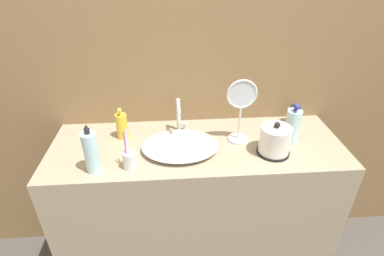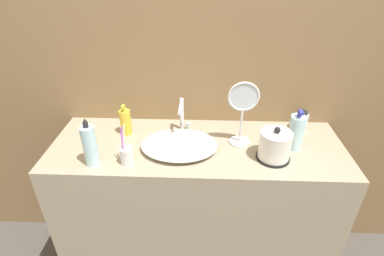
# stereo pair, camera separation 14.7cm
# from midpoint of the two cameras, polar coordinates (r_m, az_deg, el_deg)

# --- Properties ---
(wall_back) EXTENTS (6.00, 0.04, 2.60)m
(wall_back) POSITION_cam_midpoint_polar(r_m,az_deg,el_deg) (1.62, -2.50, 13.80)
(wall_back) COLOR olive
(wall_back) RESTS_ON ground_plane
(vanity_counter) EXTENTS (1.49, 0.52, 0.92)m
(vanity_counter) POSITION_cam_midpoint_polar(r_m,az_deg,el_deg) (1.83, -1.54, -15.25)
(vanity_counter) COLOR gray
(vanity_counter) RESTS_ON ground_plane
(sink_basin) EXTENTS (0.38, 0.29, 0.05)m
(sink_basin) POSITION_cam_midpoint_polar(r_m,az_deg,el_deg) (1.48, -5.11, -3.41)
(sink_basin) COLOR silver
(sink_basin) RESTS_ON vanity_counter
(faucet) EXTENTS (0.06, 0.16, 0.19)m
(faucet) POSITION_cam_midpoint_polar(r_m,az_deg,el_deg) (1.59, -5.06, 2.50)
(faucet) COLOR silver
(faucet) RESTS_ON vanity_counter
(electric_kettle) EXTENTS (0.16, 0.16, 0.17)m
(electric_kettle) POSITION_cam_midpoint_polar(r_m,az_deg,el_deg) (1.47, 12.71, -2.60)
(electric_kettle) COLOR black
(electric_kettle) RESTS_ON vanity_counter
(toothbrush_cup) EXTENTS (0.06, 0.06, 0.20)m
(toothbrush_cup) POSITION_cam_midpoint_polar(r_m,az_deg,el_deg) (1.40, -14.80, -5.92)
(toothbrush_cup) COLOR silver
(toothbrush_cup) RESTS_ON vanity_counter
(lotion_bottle) EXTENTS (0.07, 0.07, 0.21)m
(lotion_bottle) POSITION_cam_midpoint_polar(r_m,az_deg,el_deg) (1.57, 16.06, 0.28)
(lotion_bottle) COLOR silver
(lotion_bottle) RESTS_ON vanity_counter
(shampoo_bottle) EXTENTS (0.06, 0.06, 0.24)m
(shampoo_bottle) POSITION_cam_midpoint_polar(r_m,az_deg,el_deg) (1.39, -21.56, -4.40)
(shampoo_bottle) COLOR silver
(shampoo_bottle) RESTS_ON vanity_counter
(mouthwash_bottle) EXTENTS (0.07, 0.07, 0.11)m
(mouthwash_bottle) POSITION_cam_midpoint_polar(r_m,az_deg,el_deg) (1.77, 16.55, 2.36)
(mouthwash_bottle) COLOR silver
(mouthwash_bottle) RESTS_ON vanity_counter
(hand_cream_bottle) EXTENTS (0.06, 0.06, 0.17)m
(hand_cream_bottle) POSITION_cam_midpoint_polar(r_m,az_deg,el_deg) (1.61, -15.78, 0.33)
(hand_cream_bottle) COLOR gold
(hand_cream_bottle) RESTS_ON vanity_counter
(vanity_mirror) EXTENTS (0.15, 0.11, 0.34)m
(vanity_mirror) POSITION_cam_midpoint_polar(r_m,az_deg,el_deg) (1.48, 6.50, 3.97)
(vanity_mirror) COLOR silver
(vanity_mirror) RESTS_ON vanity_counter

